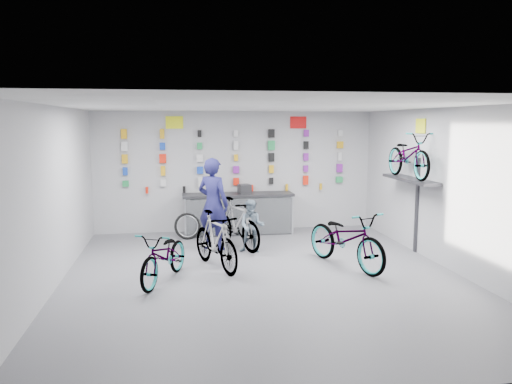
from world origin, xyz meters
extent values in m
plane|color=#57575D|center=(0.00, 0.00, 0.00)|extent=(8.00, 8.00, 0.00)
plane|color=white|center=(0.00, 0.00, 3.00)|extent=(8.00, 8.00, 0.00)
plane|color=#B0B0B2|center=(0.00, 4.00, 1.50)|extent=(7.00, 0.00, 7.00)
plane|color=#B0B0B2|center=(0.00, -4.00, 1.50)|extent=(7.00, 0.00, 7.00)
plane|color=#B0B0B2|center=(-3.50, 0.00, 1.50)|extent=(0.00, 8.00, 8.00)
plane|color=#B0B0B2|center=(3.50, 0.00, 1.50)|extent=(0.00, 8.00, 8.00)
cube|color=black|center=(0.00, 3.55, 0.45)|extent=(2.60, 0.60, 0.90)
cube|color=silver|center=(0.00, 3.25, 0.48)|extent=(2.60, 0.02, 0.90)
cube|color=silver|center=(-1.30, 3.25, 0.48)|extent=(0.04, 0.04, 0.96)
cube|color=silver|center=(1.30, 3.25, 0.48)|extent=(0.04, 0.04, 0.96)
cube|color=black|center=(0.00, 3.55, 0.97)|extent=(2.70, 0.66, 0.06)
cube|color=#218F49|center=(-2.70, 3.93, 1.25)|extent=(0.15, 0.06, 0.14)
cube|color=silver|center=(-1.80, 3.93, 1.25)|extent=(0.14, 0.06, 0.17)
cube|color=silver|center=(-0.90, 3.93, 1.25)|extent=(0.09, 0.06, 0.23)
cube|color=red|center=(0.00, 3.93, 1.25)|extent=(0.14, 0.06, 0.18)
cube|color=black|center=(0.90, 3.93, 1.25)|extent=(0.10, 0.06, 0.16)
cube|color=red|center=(1.80, 3.93, 1.25)|extent=(0.13, 0.06, 0.23)
cube|color=#218F49|center=(2.70, 3.93, 1.25)|extent=(0.17, 0.06, 0.15)
cube|color=#153DB4|center=(-2.70, 3.93, 1.55)|extent=(0.11, 0.06, 0.19)
cube|color=gold|center=(-1.80, 3.93, 1.55)|extent=(0.11, 0.06, 0.23)
cube|color=#153DB4|center=(-0.90, 3.93, 1.55)|extent=(0.15, 0.06, 0.18)
cube|color=#7F1C97|center=(0.00, 3.93, 1.55)|extent=(0.15, 0.06, 0.18)
cube|color=gold|center=(0.90, 3.93, 1.55)|extent=(0.12, 0.06, 0.20)
cube|color=#7F1C97|center=(1.80, 3.93, 1.55)|extent=(0.11, 0.06, 0.16)
cube|color=#7F1C97|center=(2.70, 3.93, 1.55)|extent=(0.15, 0.06, 0.21)
cube|color=gold|center=(-2.70, 3.93, 1.85)|extent=(0.14, 0.06, 0.22)
cube|color=red|center=(-1.80, 3.93, 1.85)|extent=(0.16, 0.06, 0.22)
cube|color=silver|center=(-0.90, 3.93, 1.85)|extent=(0.16, 0.06, 0.18)
cube|color=gold|center=(0.00, 3.93, 1.85)|extent=(0.09, 0.06, 0.16)
cube|color=black|center=(0.90, 3.93, 1.85)|extent=(0.14, 0.06, 0.22)
cube|color=#7F1C97|center=(1.80, 3.93, 1.85)|extent=(0.13, 0.06, 0.19)
cube|color=silver|center=(2.70, 3.93, 1.85)|extent=(0.09, 0.06, 0.21)
cube|color=silver|center=(-2.70, 3.93, 2.15)|extent=(0.15, 0.06, 0.22)
cube|color=#153DB4|center=(-1.80, 3.93, 2.15)|extent=(0.13, 0.06, 0.17)
cube|color=#218F49|center=(-0.90, 3.93, 2.15)|extent=(0.12, 0.06, 0.16)
cube|color=silver|center=(0.00, 3.93, 2.15)|extent=(0.11, 0.06, 0.21)
cube|color=#218F49|center=(0.90, 3.93, 2.15)|extent=(0.17, 0.06, 0.24)
cube|color=black|center=(1.80, 3.93, 2.15)|extent=(0.12, 0.06, 0.19)
cube|color=gold|center=(2.70, 3.93, 2.15)|extent=(0.16, 0.06, 0.17)
cube|color=gold|center=(-2.70, 3.93, 2.45)|extent=(0.14, 0.06, 0.23)
cube|color=gold|center=(-1.80, 3.93, 2.45)|extent=(0.11, 0.06, 0.24)
cube|color=black|center=(-0.90, 3.93, 2.45)|extent=(0.09, 0.06, 0.17)
cube|color=silver|center=(0.00, 3.93, 2.45)|extent=(0.10, 0.06, 0.15)
cube|color=black|center=(0.90, 3.93, 2.45)|extent=(0.15, 0.06, 0.21)
cube|color=#7F1C97|center=(1.80, 3.93, 2.45)|extent=(0.12, 0.06, 0.17)
cube|color=silver|center=(2.70, 3.93, 2.45)|extent=(0.12, 0.06, 0.14)
cylinder|color=red|center=(-2.20, 3.91, 1.08)|extent=(0.07, 0.07, 0.16)
cylinder|color=black|center=(-1.30, 3.91, 1.08)|extent=(0.07, 0.07, 0.16)
cylinder|color=red|center=(0.40, 3.91, 1.08)|extent=(0.07, 0.07, 0.16)
cylinder|color=gold|center=(1.30, 3.91, 1.08)|extent=(0.07, 0.07, 0.16)
cylinder|color=gold|center=(2.20, 3.91, 1.08)|extent=(0.07, 0.07, 0.16)
cube|color=#333338|center=(3.30, 1.20, 1.55)|extent=(0.38, 1.90, 0.06)
cube|color=#333338|center=(3.48, 1.20, 1.00)|extent=(0.04, 0.10, 2.00)
cube|color=#ECF41C|center=(-1.50, 3.98, 2.72)|extent=(0.42, 0.02, 0.30)
cube|color=red|center=(1.60, 3.98, 2.72)|extent=(0.42, 0.02, 0.30)
cube|color=#ECF41C|center=(3.48, 1.20, 2.65)|extent=(0.02, 0.40, 0.30)
imported|color=gray|center=(-1.72, 0.03, 0.46)|extent=(1.23, 1.83, 0.91)
imported|color=gray|center=(-0.79, 0.66, 0.54)|extent=(1.10, 1.85, 1.07)
imported|color=gray|center=(1.66, 0.39, 0.55)|extent=(1.45, 2.22, 1.10)
imported|color=gray|center=(-0.21, 2.15, 0.55)|extent=(1.23, 1.86, 1.09)
imported|color=gray|center=(3.25, 1.20, 2.05)|extent=(0.63, 1.80, 0.95)
imported|color=#171645|center=(-0.72, 2.13, 0.99)|extent=(0.86, 0.81, 1.98)
imported|color=slate|center=(0.06, 1.74, 0.56)|extent=(0.64, 0.56, 1.12)
torus|color=black|center=(-1.25, 3.17, 0.31)|extent=(0.66, 0.34, 0.63)
torus|color=silver|center=(-1.25, 3.17, 0.31)|extent=(0.54, 0.25, 0.51)
cube|color=black|center=(0.16, 3.55, 1.11)|extent=(0.33, 0.34, 0.22)
camera|label=1|loc=(-1.51, -8.42, 2.72)|focal=35.00mm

